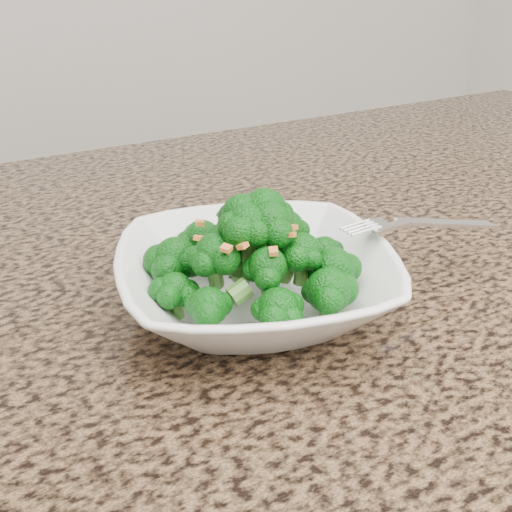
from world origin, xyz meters
TOP-DOWN VIEW (x-y plane):
  - granite_counter at (0.00, 0.30)m, footprint 1.64×1.04m
  - bowl at (-0.07, 0.30)m, footprint 0.28×0.28m
  - broccoli_pile at (-0.07, 0.30)m, footprint 0.19×0.19m
  - garlic_topping at (-0.07, 0.30)m, footprint 0.12×0.12m
  - fork at (0.06, 0.28)m, footprint 0.18×0.04m

SIDE VIEW (x-z plane):
  - granite_counter at x=0.00m, z-range 0.87..0.90m
  - bowl at x=-0.07m, z-range 0.90..0.95m
  - fork at x=0.06m, z-range 0.95..0.97m
  - broccoli_pile at x=-0.07m, z-range 0.95..1.02m
  - garlic_topping at x=-0.07m, z-range 1.02..1.03m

